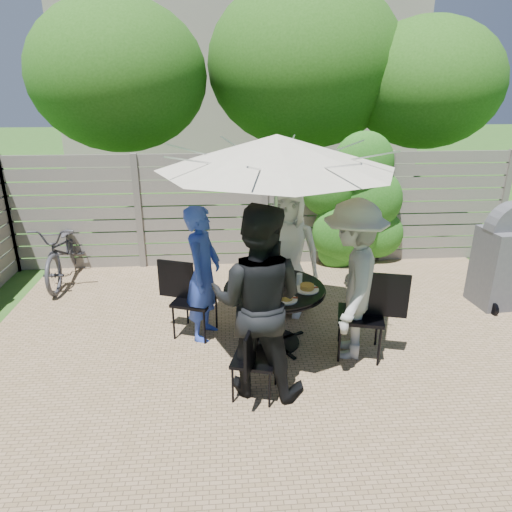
{
  "coord_description": "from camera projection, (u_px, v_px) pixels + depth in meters",
  "views": [
    {
      "loc": [
        -0.67,
        -4.1,
        2.83
      ],
      "look_at": [
        -0.32,
        0.67,
        1.02
      ],
      "focal_mm": 32.0,
      "sensor_mm": 36.0,
      "label": 1
    }
  ],
  "objects": [
    {
      "name": "backyard_envelope",
      "position": [
        245.0,
        92.0,
        13.55
      ],
      "size": [
        60.0,
        60.0,
        5.0
      ],
      "color": "#2B561B",
      "rests_on": "ground"
    },
    {
      "name": "patio_table",
      "position": [
        274.0,
        305.0,
        5.12
      ],
      "size": [
        1.39,
        1.39,
        0.73
      ],
      "rotation": [
        0.0,
        0.0,
        -0.3
      ],
      "color": "black",
      "rests_on": "ground"
    },
    {
      "name": "umbrella",
      "position": [
        277.0,
        152.0,
        4.52
      ],
      "size": [
        3.06,
        3.06,
        2.37
      ],
      "rotation": [
        0.0,
        0.0,
        -0.3
      ],
      "color": "silver",
      "rests_on": "ground"
    },
    {
      "name": "chair_back",
      "position": [
        288.0,
        289.0,
        6.08
      ],
      "size": [
        0.51,
        0.67,
        0.88
      ],
      "rotation": [
        0.0,
        0.0,
        4.49
      ],
      "color": "black",
      "rests_on": "ground"
    },
    {
      "name": "person_back",
      "position": [
        287.0,
        252.0,
        5.76
      ],
      "size": [
        0.95,
        0.76,
        1.68
      ],
      "primitive_type": "imported",
      "rotation": [
        0.0,
        0.0,
        5.98
      ],
      "color": "white",
      "rests_on": "ground"
    },
    {
      "name": "chair_left",
      "position": [
        194.0,
        314.0,
        5.41
      ],
      "size": [
        0.71,
        0.57,
        0.92
      ],
      "rotation": [
        0.0,
        0.0,
        5.93
      ],
      "color": "black",
      "rests_on": "ground"
    },
    {
      "name": "person_left",
      "position": [
        203.0,
        274.0,
        5.19
      ],
      "size": [
        0.54,
        0.67,
        1.6
      ],
      "primitive_type": "imported",
      "rotation": [
        0.0,
        0.0,
        7.55
      ],
      "color": "blue",
      "rests_on": "ground"
    },
    {
      "name": "chair_front",
      "position": [
        255.0,
        374.0,
        4.33
      ],
      "size": [
        0.5,
        0.64,
        0.84
      ],
      "rotation": [
        0.0,
        0.0,
        1.29
      ],
      "color": "black",
      "rests_on": "ground"
    },
    {
      "name": "person_front",
      "position": [
        258.0,
        302.0,
        4.21
      ],
      "size": [
        1.09,
        0.96,
        1.88
      ],
      "primitive_type": "imported",
      "rotation": [
        0.0,
        0.0,
        2.84
      ],
      "color": "black",
      "rests_on": "ground"
    },
    {
      "name": "chair_right",
      "position": [
        361.0,
        331.0,
        4.99
      ],
      "size": [
        0.76,
        0.58,
        0.99
      ],
      "rotation": [
        0.0,
        0.0,
        2.89
      ],
      "color": "black",
      "rests_on": "ground"
    },
    {
      "name": "person_right",
      "position": [
        352.0,
        281.0,
        4.81
      ],
      "size": [
        0.97,
        1.28,
        1.76
      ],
      "primitive_type": "imported",
      "rotation": [
        0.0,
        0.0,
        4.41
      ],
      "color": "#A3A49F",
      "rests_on": "ground"
    },
    {
      "name": "plate_back",
      "position": [
        280.0,
        273.0,
        5.36
      ],
      "size": [
        0.26,
        0.26,
        0.06
      ],
      "color": "white",
      "rests_on": "patio_table"
    },
    {
      "name": "plate_left",
      "position": [
        243.0,
        282.0,
        5.11
      ],
      "size": [
        0.26,
        0.26,
        0.06
      ],
      "color": "white",
      "rests_on": "patio_table"
    },
    {
      "name": "plate_front",
      "position": [
        268.0,
        299.0,
        4.7
      ],
      "size": [
        0.26,
        0.26,
        0.06
      ],
      "color": "white",
      "rests_on": "patio_table"
    },
    {
      "name": "plate_right",
      "position": [
        307.0,
        288.0,
        4.96
      ],
      "size": [
        0.26,
        0.26,
        0.06
      ],
      "color": "white",
      "rests_on": "patio_table"
    },
    {
      "name": "plate_extra",
      "position": [
        286.0,
        298.0,
        4.72
      ],
      "size": [
        0.24,
        0.24,
        0.06
      ],
      "color": "white",
      "rests_on": "patio_table"
    },
    {
      "name": "glass_left",
      "position": [
        249.0,
        283.0,
        4.98
      ],
      "size": [
        0.07,
        0.07,
        0.14
      ],
      "primitive_type": "cylinder",
      "color": "silver",
      "rests_on": "patio_table"
    },
    {
      "name": "glass_front",
      "position": [
        280.0,
        292.0,
        4.76
      ],
      "size": [
        0.07,
        0.07,
        0.14
      ],
      "primitive_type": "cylinder",
      "color": "silver",
      "rests_on": "patio_table"
    },
    {
      "name": "glass_right",
      "position": [
        299.0,
        279.0,
        5.06
      ],
      "size": [
        0.07,
        0.07,
        0.14
      ],
      "primitive_type": "cylinder",
      "color": "silver",
      "rests_on": "patio_table"
    },
    {
      "name": "syrup_jug",
      "position": [
        270.0,
        278.0,
        5.07
      ],
      "size": [
        0.09,
        0.09,
        0.16
      ],
      "primitive_type": "cylinder",
      "color": "#59280C",
      "rests_on": "patio_table"
    },
    {
      "name": "coffee_cup",
      "position": [
        287.0,
        275.0,
        5.2
      ],
      "size": [
        0.08,
        0.08,
        0.12
      ],
      "primitive_type": "cylinder",
      "color": "#C6B293",
      "rests_on": "patio_table"
    },
    {
      "name": "bicycle",
      "position": [
        65.0,
        250.0,
        6.91
      ],
      "size": [
        0.67,
        1.8,
        0.93
      ],
      "primitive_type": "imported",
      "rotation": [
        0.0,
        0.0,
        0.03
      ],
      "color": "#333338",
      "rests_on": "ground"
    },
    {
      "name": "bbq_grill",
      "position": [
        506.0,
        260.0,
        6.02
      ],
      "size": [
        0.75,
        0.6,
        1.43
      ],
      "rotation": [
        0.0,
        0.0,
        0.09
      ],
      "color": "#515256",
      "rests_on": "ground"
    }
  ]
}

